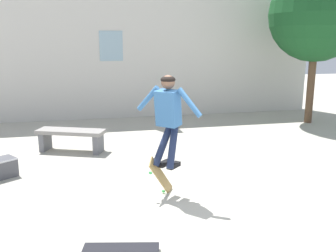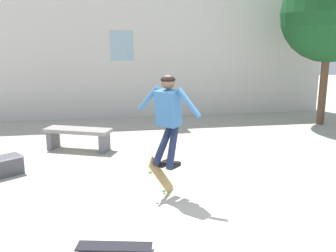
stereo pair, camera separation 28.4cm
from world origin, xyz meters
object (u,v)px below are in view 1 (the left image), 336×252
skateboard_resting (121,248)px  skater (168,113)px  park_bench (71,136)px  skateboard_flipping (161,177)px  tree_right (317,14)px

skateboard_resting → skater: bearing=71.0°
park_bench → skateboard_resting: park_bench is taller
park_bench → skateboard_resting: 4.41m
park_bench → skateboard_flipping: bearing=-40.1°
tree_right → park_bench: 7.55m
skateboard_flipping → skateboard_resting: (-0.79, -1.56, -0.23)m
tree_right → park_bench: (-6.85, -1.51, -2.77)m
skateboard_flipping → skateboard_resting: 1.76m
skateboard_flipping → skater: bearing=-77.5°
park_bench → skater: size_ratio=1.09×
skateboard_flipping → skateboard_resting: skateboard_flipping is taller
park_bench → skateboard_resting: (0.64, -4.35, -0.28)m
park_bench → skateboard_flipping: 3.14m
park_bench → skateboard_resting: bearing=-58.9°
park_bench → skater: (1.54, -2.88, 0.99)m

